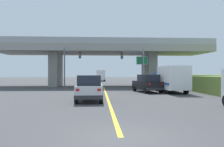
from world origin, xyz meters
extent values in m
plane|color=#424244|center=(0.00, 29.73, 0.00)|extent=(160.00, 160.00, 0.00)
cube|color=gray|center=(0.00, 29.73, 6.09)|extent=(34.62, 9.04, 1.13)
cube|color=gray|center=(-7.92, 29.73, 2.76)|extent=(1.40, 5.42, 5.52)
cube|color=gray|center=(7.92, 29.73, 2.76)|extent=(1.40, 5.42, 5.52)
cube|color=#9EA0A5|center=(0.00, 25.36, 7.10)|extent=(34.62, 0.20, 0.90)
cube|color=#9EA0A5|center=(0.00, 34.10, 7.10)|extent=(34.62, 0.20, 0.90)
cube|color=yellow|center=(0.00, 13.38, 0.00)|extent=(0.20, 26.76, 0.01)
cube|color=silver|center=(-1.47, 10.15, 0.81)|extent=(1.97, 4.65, 0.90)
cube|color=#1E232D|center=(-1.47, 9.80, 1.64)|extent=(1.73, 2.56, 0.76)
cube|color=#2D2D30|center=(-1.47, 7.87, 0.50)|extent=(2.01, 0.20, 0.28)
cube|color=red|center=(-2.21, 7.80, 1.03)|extent=(0.24, 0.06, 0.16)
cube|color=red|center=(-0.73, 7.80, 1.03)|extent=(0.24, 0.06, 0.16)
cylinder|color=black|center=(-2.35, 11.92, 0.36)|extent=(0.26, 0.72, 0.72)
cylinder|color=black|center=(-0.58, 11.92, 0.36)|extent=(0.26, 0.72, 0.72)
cylinder|color=black|center=(-2.35, 8.37, 0.36)|extent=(0.26, 0.72, 0.72)
cylinder|color=black|center=(-0.58, 8.37, 0.36)|extent=(0.26, 0.72, 0.72)
cube|color=black|center=(4.78, 17.45, 0.81)|extent=(2.89, 4.65, 0.90)
cube|color=#1E232D|center=(4.85, 17.13, 1.64)|extent=(2.23, 2.70, 0.76)
cube|color=#2D2D30|center=(5.24, 15.39, 0.50)|extent=(2.03, 0.64, 0.28)
cube|color=red|center=(4.52, 15.16, 1.03)|extent=(0.25, 0.11, 0.16)
cube|color=red|center=(5.99, 15.48, 1.03)|extent=(0.25, 0.11, 0.16)
cylinder|color=black|center=(3.55, 18.82, 0.36)|extent=(0.41, 0.76, 0.72)
cylinder|color=black|center=(5.30, 19.22, 0.36)|extent=(0.41, 0.76, 0.72)
cylinder|color=black|center=(4.25, 15.68, 0.36)|extent=(0.41, 0.76, 0.72)
cylinder|color=black|center=(6.01, 16.07, 0.36)|extent=(0.41, 0.76, 0.72)
cube|color=navy|center=(7.37, 19.51, 1.40)|extent=(2.20, 2.00, 1.90)
cube|color=white|center=(7.37, 16.18, 1.69)|extent=(2.31, 4.66, 2.49)
cube|color=#195999|center=(7.37, 16.18, 1.07)|extent=(2.33, 4.56, 0.24)
cylinder|color=black|center=(6.37, 19.51, 0.45)|extent=(0.30, 0.90, 0.90)
cylinder|color=black|center=(8.37, 19.51, 0.45)|extent=(0.30, 0.90, 0.90)
cylinder|color=black|center=(6.37, 15.02, 0.45)|extent=(0.30, 0.90, 0.90)
cylinder|color=black|center=(8.37, 15.02, 0.45)|extent=(0.30, 0.90, 0.90)
cylinder|color=slate|center=(5.64, 23.78, 2.86)|extent=(0.18, 0.18, 5.72)
cylinder|color=slate|center=(4.09, 23.78, 5.19)|extent=(3.10, 0.12, 0.12)
cube|color=#232326|center=(2.54, 23.78, 4.71)|extent=(0.32, 0.26, 0.96)
sphere|color=red|center=(2.54, 23.63, 5.01)|extent=(0.16, 0.16, 0.16)
sphere|color=gold|center=(2.54, 23.63, 4.71)|extent=(0.16, 0.16, 0.16)
sphere|color=green|center=(2.54, 23.63, 4.41)|extent=(0.16, 0.16, 0.16)
cylinder|color=#56595E|center=(-5.64, 24.14, 2.92)|extent=(0.18, 0.18, 5.83)
cylinder|color=#56595E|center=(-4.55, 24.14, 5.27)|extent=(2.19, 0.12, 0.12)
cube|color=#232326|center=(-3.45, 24.14, 4.79)|extent=(0.32, 0.26, 0.96)
sphere|color=red|center=(-3.45, 23.99, 5.09)|extent=(0.16, 0.16, 0.16)
sphere|color=gold|center=(-3.45, 23.99, 4.79)|extent=(0.16, 0.16, 0.16)
sphere|color=green|center=(-3.45, 23.99, 4.49)|extent=(0.16, 0.16, 0.16)
cylinder|color=#56595E|center=(5.98, 26.42, 2.47)|extent=(0.14, 0.14, 4.95)
cube|color=#197242|center=(5.98, 26.36, 4.16)|extent=(1.72, 0.08, 1.18)
cube|color=white|center=(5.98, 26.36, 4.16)|extent=(1.80, 0.04, 1.26)
cube|color=navy|center=(-0.21, 56.55, 1.40)|extent=(2.20, 2.00, 1.90)
cube|color=white|center=(-0.21, 52.80, 1.69)|extent=(2.31, 5.48, 2.48)
cube|color=#197F4C|center=(-0.21, 52.80, 1.07)|extent=(2.33, 5.37, 0.24)
cylinder|color=black|center=(-1.21, 56.55, 0.45)|extent=(0.30, 0.90, 0.90)
cylinder|color=black|center=(0.79, 56.55, 0.45)|extent=(0.30, 0.90, 0.90)
cylinder|color=black|center=(-1.21, 51.43, 0.45)|extent=(0.30, 0.90, 0.90)
cylinder|color=black|center=(0.79, 51.43, 0.45)|extent=(0.30, 0.90, 0.90)
camera|label=1|loc=(-0.75, -7.40, 2.20)|focal=35.15mm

